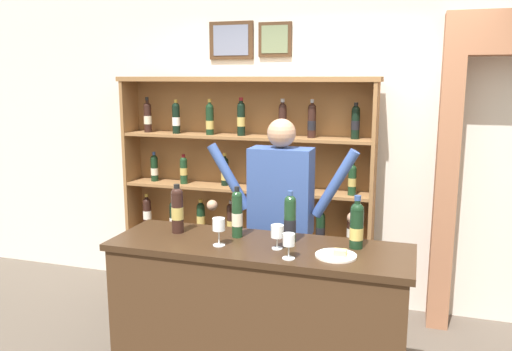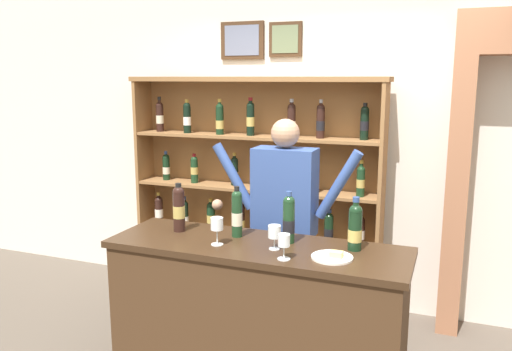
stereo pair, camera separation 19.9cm
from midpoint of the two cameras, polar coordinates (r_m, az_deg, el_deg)
The scene contains 12 objects.
back_wall at distance 4.46m, azimuth 6.94°, elevation 8.04°, with size 12.00×0.19×3.50m.
wine_shelf at distance 4.47m, azimuth -2.44°, elevation -1.02°, with size 2.25×0.30×1.97m.
tasting_counter at distance 3.28m, azimuth -1.54°, elevation -15.81°, with size 1.81×0.58×0.98m.
shopkeeper at distance 3.63m, azimuth 1.18°, elevation -3.81°, with size 1.11×0.22×1.69m.
tasting_bottle_riserva at distance 3.34m, azimuth -10.41°, elevation -3.66°, with size 0.08×0.08×0.32m.
tasting_bottle_brunello at distance 3.20m, azimuth -3.89°, elevation -4.20°, with size 0.07×0.07×0.32m.
tasting_bottle_vin_santo at distance 3.10m, azimuth 1.95°, elevation -4.77°, with size 0.07×0.07×0.32m.
tasting_bottle_grappa at distance 3.03m, azimuth 9.25°, elevation -5.43°, with size 0.08×0.08×0.31m.
wine_glass_left at distance 3.05m, azimuth -6.02°, elevation -5.57°, with size 0.07×0.07×0.17m.
wine_glass_center at distance 2.98m, azimuth 0.45°, elevation -6.30°, with size 0.07×0.07×0.14m.
wine_glass_spare at distance 2.83m, azimuth 1.63°, elevation -7.34°, with size 0.07×0.07×0.14m.
cheese_plate at distance 2.91m, azimuth 6.96°, elevation -8.76°, with size 0.23×0.23×0.04m.
Camera 1 is at (0.73, -2.81, 1.96)m, focal length 36.13 mm.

